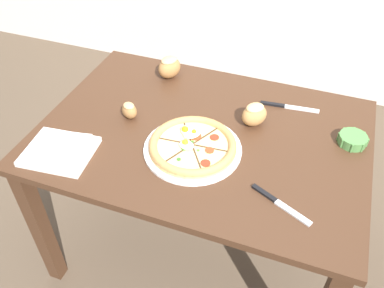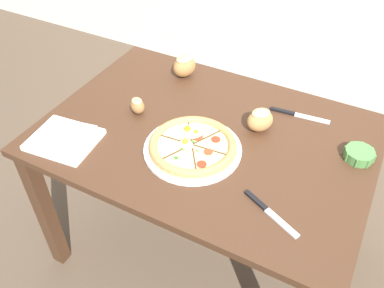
{
  "view_description": "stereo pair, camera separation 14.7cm",
  "coord_description": "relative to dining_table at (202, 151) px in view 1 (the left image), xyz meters",
  "views": [
    {
      "loc": [
        0.37,
        -1.13,
        1.75
      ],
      "look_at": [
        -0.0,
        -0.11,
        0.77
      ],
      "focal_mm": 38.0,
      "sensor_mm": 36.0,
      "label": 1
    },
    {
      "loc": [
        0.51,
        -1.07,
        1.75
      ],
      "look_at": [
        -0.0,
        -0.11,
        0.77
      ],
      "focal_mm": 38.0,
      "sensor_mm": 36.0,
      "label": 2
    }
  ],
  "objects": [
    {
      "name": "napkin_folded",
      "position": [
        -0.45,
        -0.29,
        0.12
      ],
      "size": [
        0.26,
        0.23,
        0.04
      ],
      "rotation": [
        0.0,
        0.0,
        0.1
      ],
      "color": "silver",
      "rests_on": "dining_table"
    },
    {
      "name": "knife_main",
      "position": [
        0.28,
        0.27,
        0.11
      ],
      "size": [
        0.24,
        0.04,
        0.01
      ],
      "rotation": [
        0.0,
        0.0,
        0.1
      ],
      "color": "silver",
      "rests_on": "dining_table"
    },
    {
      "name": "ground_plane",
      "position": [
        0.0,
        0.0,
        -0.64
      ],
      "size": [
        12.0,
        12.0,
        0.0
      ],
      "primitive_type": "plane",
      "color": "brown"
    },
    {
      "name": "pizza",
      "position": [
        -0.0,
        -0.11,
        0.12
      ],
      "size": [
        0.36,
        0.36,
        0.06
      ],
      "color": "white",
      "rests_on": "dining_table"
    },
    {
      "name": "dining_table",
      "position": [
        0.0,
        0.0,
        0.0
      ],
      "size": [
        1.25,
        0.88,
        0.74
      ],
      "color": "#422819",
      "rests_on": "ground_plane"
    },
    {
      "name": "knife_spare",
      "position": [
        0.35,
        -0.25,
        0.11
      ],
      "size": [
        0.21,
        0.11,
        0.01
      ],
      "rotation": [
        0.0,
        0.0,
        -0.43
      ],
      "color": "silver",
      "rests_on": "dining_table"
    },
    {
      "name": "bread_piece_mid",
      "position": [
        -0.27,
        0.32,
        0.15
      ],
      "size": [
        0.12,
        0.14,
        0.1
      ],
      "rotation": [
        0.0,
        0.0,
        1.1
      ],
      "color": "#A3703D",
      "rests_on": "dining_table"
    },
    {
      "name": "ramekin_bowl",
      "position": [
        0.54,
        0.13,
        0.12
      ],
      "size": [
        0.11,
        0.11,
        0.04
      ],
      "color": "#4C8442",
      "rests_on": "dining_table"
    },
    {
      "name": "bread_piece_near",
      "position": [
        -0.3,
        -0.01,
        0.14
      ],
      "size": [
        0.09,
        0.08,
        0.07
      ],
      "rotation": [
        0.0,
        0.0,
        2.6
      ],
      "color": "olive",
      "rests_on": "dining_table"
    },
    {
      "name": "bread_piece_far",
      "position": [
        0.17,
        0.11,
        0.15
      ],
      "size": [
        0.13,
        0.13,
        0.09
      ],
      "rotation": [
        0.0,
        0.0,
        0.83
      ],
      "color": "#B27F47",
      "rests_on": "dining_table"
    }
  ]
}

